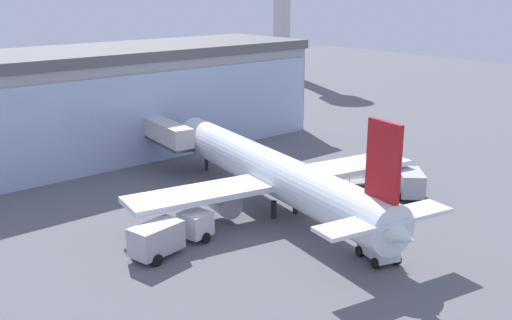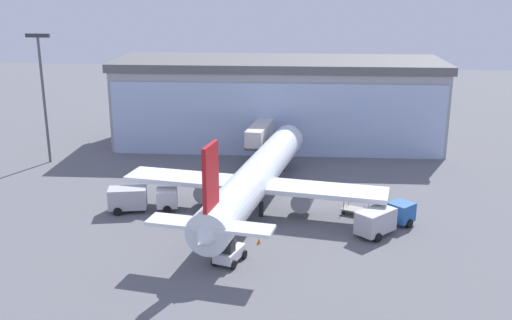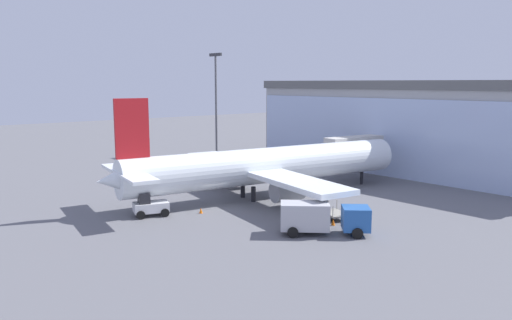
{
  "view_description": "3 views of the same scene",
  "coord_description": "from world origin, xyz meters",
  "px_view_note": "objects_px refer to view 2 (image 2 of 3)",
  "views": [
    {
      "loc": [
        -33.83,
        -32.85,
        19.75
      ],
      "look_at": [
        -2.09,
        6.99,
        5.04
      ],
      "focal_mm": 42.0,
      "sensor_mm": 36.0,
      "label": 1
    },
    {
      "loc": [
        6.87,
        -53.99,
        23.85
      ],
      "look_at": [
        -0.39,
        9.25,
        4.83
      ],
      "focal_mm": 42.0,
      "sensor_mm": 36.0,
      "label": 2
    },
    {
      "loc": [
        40.96,
        -27.35,
        12.49
      ],
      "look_at": [
        -0.67,
        6.16,
        4.16
      ],
      "focal_mm": 35.0,
      "sensor_mm": 36.0,
      "label": 3
    }
  ],
  "objects_px": {
    "airplane": "(256,178)",
    "safety_cone_wingtip": "(370,218)",
    "apron_light_mast": "(43,87)",
    "baggage_cart": "(356,210)",
    "fuel_truck": "(384,218)",
    "pushback_tug": "(229,252)",
    "jet_bridge": "(264,130)",
    "safety_cone_nose": "(259,241)",
    "catering_truck": "(140,198)"
  },
  "relations": [
    {
      "from": "pushback_tug",
      "to": "safety_cone_wingtip",
      "type": "distance_m",
      "value": 17.17
    },
    {
      "from": "catering_truck",
      "to": "safety_cone_wingtip",
      "type": "distance_m",
      "value": 24.45
    },
    {
      "from": "apron_light_mast",
      "to": "pushback_tug",
      "type": "relative_size",
      "value": 4.85
    },
    {
      "from": "apron_light_mast",
      "to": "baggage_cart",
      "type": "bearing_deg",
      "value": -19.89
    },
    {
      "from": "catering_truck",
      "to": "safety_cone_nose",
      "type": "distance_m",
      "value": 15.32
    },
    {
      "from": "jet_bridge",
      "to": "safety_cone_nose",
      "type": "bearing_deg",
      "value": -169.28
    },
    {
      "from": "catering_truck",
      "to": "baggage_cart",
      "type": "bearing_deg",
      "value": -8.82
    },
    {
      "from": "safety_cone_nose",
      "to": "safety_cone_wingtip",
      "type": "xyz_separation_m",
      "value": [
        10.81,
        6.89,
        0.0
      ]
    },
    {
      "from": "pushback_tug",
      "to": "apron_light_mast",
      "type": "bearing_deg",
      "value": 63.65
    },
    {
      "from": "baggage_cart",
      "to": "safety_cone_wingtip",
      "type": "distance_m",
      "value": 2.17
    },
    {
      "from": "safety_cone_wingtip",
      "to": "pushback_tug",
      "type": "bearing_deg",
      "value": -139.4
    },
    {
      "from": "jet_bridge",
      "to": "apron_light_mast",
      "type": "xyz_separation_m",
      "value": [
        -29.11,
        -4.82,
        6.29
      ]
    },
    {
      "from": "apron_light_mast",
      "to": "airplane",
      "type": "relative_size",
      "value": 0.47
    },
    {
      "from": "fuel_truck",
      "to": "baggage_cart",
      "type": "relative_size",
      "value": 2.16
    },
    {
      "from": "jet_bridge",
      "to": "safety_cone_nose",
      "type": "height_order",
      "value": "jet_bridge"
    },
    {
      "from": "baggage_cart",
      "to": "jet_bridge",
      "type": "bearing_deg",
      "value": -36.08
    },
    {
      "from": "catering_truck",
      "to": "baggage_cart",
      "type": "distance_m",
      "value": 23.15
    },
    {
      "from": "safety_cone_wingtip",
      "to": "fuel_truck",
      "type": "bearing_deg",
      "value": -67.25
    },
    {
      "from": "airplane",
      "to": "pushback_tug",
      "type": "height_order",
      "value": "airplane"
    },
    {
      "from": "catering_truck",
      "to": "safety_cone_wingtip",
      "type": "xyz_separation_m",
      "value": [
        24.43,
        -0.03,
        -1.19
      ]
    },
    {
      "from": "pushback_tug",
      "to": "baggage_cart",
      "type": "bearing_deg",
      "value": -25.25
    },
    {
      "from": "catering_truck",
      "to": "fuel_truck",
      "type": "bearing_deg",
      "value": -19.14
    },
    {
      "from": "safety_cone_nose",
      "to": "baggage_cart",
      "type": "bearing_deg",
      "value": 42.21
    },
    {
      "from": "airplane",
      "to": "safety_cone_wingtip",
      "type": "relative_size",
      "value": 66.79
    },
    {
      "from": "fuel_truck",
      "to": "baggage_cart",
      "type": "height_order",
      "value": "fuel_truck"
    },
    {
      "from": "fuel_truck",
      "to": "safety_cone_nose",
      "type": "relative_size",
      "value": 12.58
    },
    {
      "from": "catering_truck",
      "to": "safety_cone_wingtip",
      "type": "relative_size",
      "value": 13.83
    },
    {
      "from": "airplane",
      "to": "safety_cone_nose",
      "type": "height_order",
      "value": "airplane"
    },
    {
      "from": "airplane",
      "to": "catering_truck",
      "type": "relative_size",
      "value": 4.83
    },
    {
      "from": "jet_bridge",
      "to": "safety_cone_wingtip",
      "type": "height_order",
      "value": "jet_bridge"
    },
    {
      "from": "apron_light_mast",
      "to": "catering_truck",
      "type": "distance_m",
      "value": 25.95
    },
    {
      "from": "jet_bridge",
      "to": "apron_light_mast",
      "type": "bearing_deg",
      "value": 105.19
    },
    {
      "from": "fuel_truck",
      "to": "safety_cone_wingtip",
      "type": "bearing_deg",
      "value": 64.41
    },
    {
      "from": "baggage_cart",
      "to": "safety_cone_nose",
      "type": "bearing_deg",
      "value": 64.95
    },
    {
      "from": "jet_bridge",
      "to": "baggage_cart",
      "type": "xyz_separation_m",
      "value": [
        11.89,
        -19.65,
        -3.62
      ]
    },
    {
      "from": "apron_light_mast",
      "to": "fuel_truck",
      "type": "height_order",
      "value": "apron_light_mast"
    },
    {
      "from": "airplane",
      "to": "safety_cone_wingtip",
      "type": "height_order",
      "value": "airplane"
    },
    {
      "from": "fuel_truck",
      "to": "pushback_tug",
      "type": "xyz_separation_m",
      "value": [
        -14.18,
        -8.42,
        -0.49
      ]
    },
    {
      "from": "airplane",
      "to": "safety_cone_nose",
      "type": "relative_size",
      "value": 66.79
    },
    {
      "from": "catering_truck",
      "to": "fuel_truck",
      "type": "height_order",
      "value": "same"
    },
    {
      "from": "jet_bridge",
      "to": "safety_cone_wingtip",
      "type": "bearing_deg",
      "value": -142.38
    },
    {
      "from": "fuel_truck",
      "to": "pushback_tug",
      "type": "bearing_deg",
      "value": 162.35
    },
    {
      "from": "apron_light_mast",
      "to": "catering_truck",
      "type": "height_order",
      "value": "apron_light_mast"
    },
    {
      "from": "jet_bridge",
      "to": "fuel_truck",
      "type": "relative_size",
      "value": 2.03
    },
    {
      "from": "safety_cone_nose",
      "to": "pushback_tug",
      "type": "bearing_deg",
      "value": -117.4
    },
    {
      "from": "jet_bridge",
      "to": "pushback_tug",
      "type": "relative_size",
      "value": 3.91
    },
    {
      "from": "baggage_cart",
      "to": "safety_cone_nose",
      "type": "xyz_separation_m",
      "value": [
        -9.46,
        -8.58,
        -0.23
      ]
    },
    {
      "from": "fuel_truck",
      "to": "jet_bridge",
      "type": "bearing_deg",
      "value": 72.52
    },
    {
      "from": "apron_light_mast",
      "to": "baggage_cart",
      "type": "distance_m",
      "value": 44.71
    },
    {
      "from": "apron_light_mast",
      "to": "baggage_cart",
      "type": "xyz_separation_m",
      "value": [
        41.0,
        -14.83,
        -9.91
      ]
    }
  ]
}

